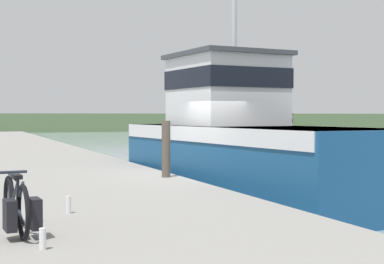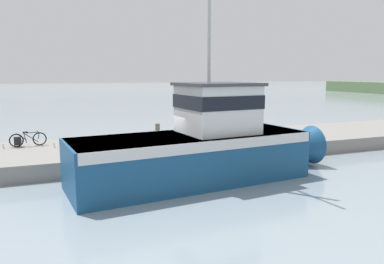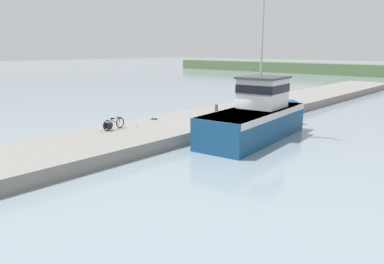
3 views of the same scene
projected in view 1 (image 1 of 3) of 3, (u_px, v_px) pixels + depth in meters
ground_plane at (204, 204)px, 14.20m from camera, size 320.00×320.00×0.00m
dock_pier at (56, 197)px, 12.92m from camera, size 5.75×80.00×0.72m
far_shoreline at (231, 122)px, 83.43m from camera, size 180.00×5.00×2.34m
fishing_boat_main at (238, 143)px, 15.52m from camera, size 4.00×11.09×11.25m
boat_green_anchored at (278, 136)px, 35.47m from camera, size 2.74×7.64×4.73m
boat_red_outer at (199, 127)px, 56.94m from camera, size 5.10×5.31×2.45m
bicycle_touring at (18, 207)px, 7.05m from camera, size 0.51×1.68×0.72m
mooring_post at (166, 149)px, 13.56m from camera, size 0.20×0.20×1.31m
water_bottle_on_curb at (68, 205)px, 8.57m from camera, size 0.07×0.07×0.25m
water_bottle_by_bike at (43, 239)px, 6.26m from camera, size 0.07×0.07×0.23m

